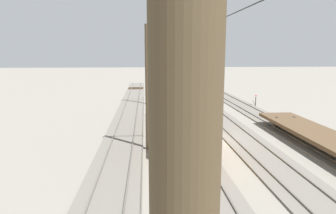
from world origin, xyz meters
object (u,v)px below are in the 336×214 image
Objects in this scene: catenary_pole_mid_near at (149,86)px; track_end_bumper at (208,105)px; catenary_pole_foreground at (147,70)px; switch_stand at (256,100)px; flatcar_adjacent at (319,134)px; vintage_streetcar at (181,104)px.

catenary_pole_mid_near reaches higher than track_end_bumper.
catenary_pole_foreground is 13.09m from switch_stand.
track_end_bumper is at bearing -116.34° from catenary_pole_mid_near.
track_end_bumper is (-6.65, -13.43, -3.61)m from catenary_pole_mid_near.
catenary_pole_mid_near is at bearing 49.97° from switch_stand.
flatcar_adjacent reaches higher than track_end_bumper.
flatcar_adjacent is 20.82m from catenary_pole_foreground.
catenary_pole_foreground is at bearing -90.00° from catenary_pole_mid_near.
catenary_pole_foreground is 4.28× the size of track_end_bumper.
vintage_streetcar reaches higher than switch_stand.
vintage_streetcar reaches higher than flatcar_adjacent.
flatcar_adjacent is at bearing 154.85° from vintage_streetcar.
catenary_pole_foreground reaches higher than track_end_bumper.
catenary_pole_foreground reaches higher than flatcar_adjacent.
track_end_bumper is at bearing 151.58° from catenary_pole_foreground.
flatcar_adjacent is at bearing 84.01° from switch_stand.
switch_stand is (-12.47, -14.85, -3.31)m from catenary_pole_mid_near.
flatcar_adjacent is 15.39m from switch_stand.
vintage_streetcar reaches higher than track_end_bumper.
vintage_streetcar is 4.61m from catenary_pole_mid_near.
switch_stand is (-1.61, -15.31, -0.16)m from flatcar_adjacent.
vintage_streetcar is 13.85m from catenary_pole_foreground.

